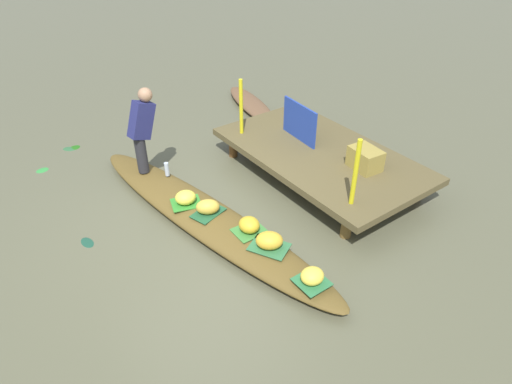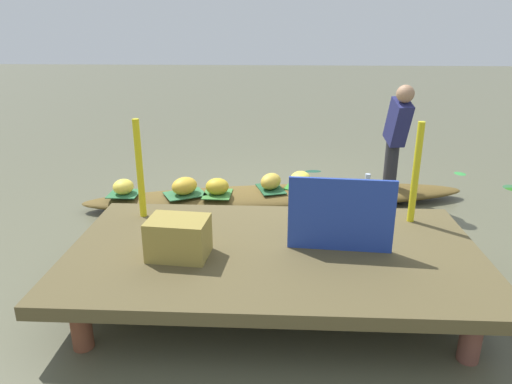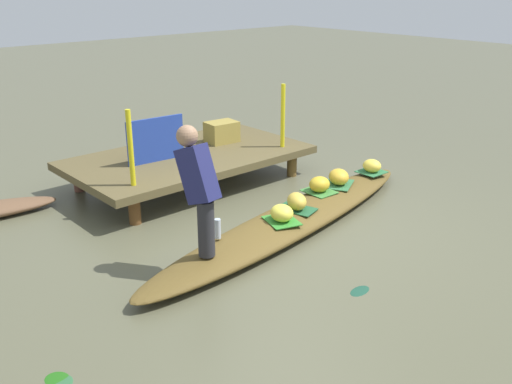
# 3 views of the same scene
# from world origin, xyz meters

# --- Properties ---
(canal_water) EXTENTS (40.00, 40.00, 0.00)m
(canal_water) POSITION_xyz_m (0.00, 0.00, 0.00)
(canal_water) COLOR #585840
(canal_water) RESTS_ON ground
(dock_platform) EXTENTS (3.20, 1.80, 0.42)m
(dock_platform) POSITION_xyz_m (0.02, 2.03, 0.36)
(dock_platform) COLOR brown
(dock_platform) RESTS_ON ground
(vendor_boat) EXTENTS (4.67, 1.41, 0.20)m
(vendor_boat) POSITION_xyz_m (0.00, 0.00, 0.10)
(vendor_boat) COLOR brown
(vendor_boat) RESTS_ON ground
(leaf_mat_0) EXTENTS (0.42, 0.46, 0.01)m
(leaf_mat_0) POSITION_xyz_m (-0.27, -0.11, 0.21)
(leaf_mat_0) COLOR #32842C
(leaf_mat_0) RESTS_ON vendor_boat
(banana_bunch_0) EXTENTS (0.32, 0.34, 0.18)m
(banana_bunch_0) POSITION_xyz_m (-0.27, -0.11, 0.30)
(banana_bunch_0) COLOR yellow
(banana_bunch_0) RESTS_ON vendor_boat
(leaf_mat_1) EXTENTS (0.39, 0.49, 0.01)m
(leaf_mat_1) POSITION_xyz_m (0.09, 0.02, 0.21)
(leaf_mat_1) COLOR #225733
(leaf_mat_1) RESTS_ON vendor_boat
(banana_bunch_1) EXTENTS (0.34, 0.37, 0.19)m
(banana_bunch_1) POSITION_xyz_m (0.09, 0.02, 0.30)
(banana_bunch_1) COLOR gold
(banana_bunch_1) RESTS_ON vendor_boat
(leaf_mat_2) EXTENTS (0.34, 0.33, 0.01)m
(leaf_mat_2) POSITION_xyz_m (1.79, 0.27, 0.21)
(leaf_mat_2) COLOR #2E7142
(leaf_mat_2) RESTS_ON vendor_boat
(banana_bunch_2) EXTENTS (0.26, 0.29, 0.17)m
(banana_bunch_2) POSITION_xyz_m (1.79, 0.27, 0.29)
(banana_bunch_2) COLOR yellow
(banana_bunch_2) RESTS_ON vendor_boat
(leaf_mat_3) EXTENTS (0.33, 0.38, 0.01)m
(leaf_mat_3) POSITION_xyz_m (0.70, 0.23, 0.21)
(leaf_mat_3) COLOR #3D8037
(leaf_mat_3) RESTS_ON vendor_boat
(banana_bunch_3) EXTENTS (0.30, 0.28, 0.19)m
(banana_bunch_3) POSITION_xyz_m (0.70, 0.23, 0.30)
(banana_bunch_3) COLOR gold
(banana_bunch_3) RESTS_ON vendor_boat
(leaf_mat_4) EXTENTS (0.55, 0.50, 0.01)m
(leaf_mat_4) POSITION_xyz_m (1.08, 0.25, 0.21)
(leaf_mat_4) COLOR #326F41
(leaf_mat_4) RESTS_ON vendor_boat
(banana_bunch_4) EXTENTS (0.39, 0.40, 0.20)m
(banana_bunch_4) POSITION_xyz_m (1.08, 0.25, 0.31)
(banana_bunch_4) COLOR gold
(banana_bunch_4) RESTS_ON vendor_boat
(vendor_person) EXTENTS (0.24, 0.46, 1.24)m
(vendor_person) POSITION_xyz_m (-1.37, -0.13, 0.90)
(vendor_person) COLOR #28282D
(vendor_person) RESTS_ON vendor_boat
(water_bottle) EXTENTS (0.06, 0.06, 0.21)m
(water_bottle) POSITION_xyz_m (-1.05, 0.02, 0.31)
(water_bottle) COLOR silver
(water_bottle) RESTS_ON vendor_boat
(market_banner) EXTENTS (0.80, 0.09, 0.58)m
(market_banner) POSITION_xyz_m (-0.48, 2.03, 0.71)
(market_banner) COLOR #223E9F
(market_banner) RESTS_ON dock_platform
(railing_post_west) EXTENTS (0.06, 0.06, 0.89)m
(railing_post_west) POSITION_xyz_m (-1.18, 1.43, 0.87)
(railing_post_west) COLOR yellow
(railing_post_west) RESTS_ON dock_platform
(railing_post_east) EXTENTS (0.06, 0.06, 0.89)m
(railing_post_east) POSITION_xyz_m (1.22, 1.43, 0.87)
(railing_post_east) COLOR yellow
(railing_post_east) RESTS_ON dock_platform
(produce_crate) EXTENTS (0.47, 0.36, 0.30)m
(produce_crate) POSITION_xyz_m (0.74, 2.19, 0.57)
(produce_crate) COLOR olive
(produce_crate) RESTS_ON dock_platform
(drifting_plant_0) EXTENTS (0.21, 0.23, 0.01)m
(drifting_plant_0) POSITION_xyz_m (-3.10, -0.74, 0.00)
(drifting_plant_0) COLOR #206015
(drifting_plant_0) RESTS_ON ground
(drifting_plant_1) EXTENTS (0.19, 0.22, 0.01)m
(drifting_plant_1) POSITION_xyz_m (-2.65, -1.38, 0.00)
(drifting_plant_1) COLOR #328E3D
(drifting_plant_1) RESTS_ON ground
(drifting_plant_2) EXTENTS (0.25, 0.16, 0.01)m
(drifting_plant_2) POSITION_xyz_m (-0.52, -1.39, 0.00)
(drifting_plant_2) COLOR #1B4735
(drifting_plant_2) RESTS_ON ground
(drifting_plant_3) EXTENTS (0.27, 0.27, 0.01)m
(drifting_plant_3) POSITION_xyz_m (-3.10, -0.82, 0.00)
(drifting_plant_3) COLOR #2E6138
(drifting_plant_3) RESTS_ON ground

